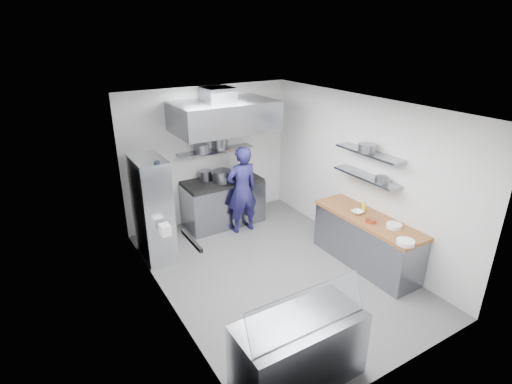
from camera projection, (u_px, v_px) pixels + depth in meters
floor at (274, 271)px, 6.77m from camera, size 5.00×5.00×0.00m
ceiling at (278, 106)px, 5.70m from camera, size 5.00×5.00×0.00m
wall_back at (208, 155)px, 8.22m from camera, size 3.60×2.80×0.02m
wall_front at (406, 274)px, 4.26m from camera, size 3.60×2.80×0.02m
wall_left at (165, 223)px, 5.38m from camera, size 2.80×5.00×0.02m
wall_right at (360, 175)px, 7.10m from camera, size 2.80×5.00×0.02m
gas_range at (223, 203)px, 8.31m from camera, size 1.60×0.80×0.90m
cooktop at (222, 181)px, 8.13m from camera, size 1.57×0.78×0.06m
stock_pot_left at (205, 175)px, 8.10m from camera, size 0.26×0.26×0.20m
stock_pot_mid at (222, 176)px, 7.98m from camera, size 0.37×0.37×0.24m
stock_pot_right at (239, 174)px, 8.21m from camera, size 0.25×0.25×0.16m
over_range_shelf at (216, 151)px, 8.09m from camera, size 1.60×0.30×0.04m
shelf_pot_a at (202, 149)px, 7.84m from camera, size 0.26×0.26×0.18m
shelf_pot_b at (220, 142)px, 8.19m from camera, size 0.33×0.33×0.22m
extractor_hood at (224, 116)px, 7.46m from camera, size 1.90×1.15×0.55m
hood_duct at (218, 94)px, 7.50m from camera, size 0.55×0.55×0.24m
red_firebox at (150, 165)px, 7.56m from camera, size 0.22×0.10×0.26m
chef at (242, 190)px, 7.83m from camera, size 0.66×0.44×1.76m
wire_rack at (152, 209)px, 6.91m from camera, size 0.50×0.90×1.85m
rack_bin_a at (165, 230)px, 6.47m from camera, size 0.16×0.20×0.18m
rack_bin_b at (152, 190)px, 6.71m from camera, size 0.15×0.19×0.17m
rack_jar at (158, 167)px, 6.30m from camera, size 0.10×0.10×0.18m
knife_strip at (192, 241)px, 4.62m from camera, size 0.04×0.55×0.05m
prep_counter_base at (366, 242)px, 6.85m from camera, size 0.62×2.00×0.84m
prep_counter_top at (369, 219)px, 6.67m from camera, size 0.65×2.04×0.06m
plate_stack_a at (406, 242)px, 5.83m from camera, size 0.26×0.26×0.06m
plate_stack_b at (394, 226)px, 6.31m from camera, size 0.24×0.24×0.06m
copper_pan at (370, 221)px, 6.48m from camera, size 0.17×0.17×0.06m
squeeze_bottle at (364, 207)px, 6.82m from camera, size 0.06×0.06×0.18m
mixing_bowl at (357, 212)px, 6.79m from camera, size 0.20×0.20×0.05m
wall_shelf_lower at (366, 177)px, 6.75m from camera, size 0.30×1.30×0.04m
wall_shelf_upper at (369, 153)px, 6.59m from camera, size 0.30×1.30×0.04m
shelf_pot_c at (382, 179)px, 6.42m from camera, size 0.22×0.22×0.10m
shelf_pot_d at (367, 148)px, 6.53m from camera, size 0.28×0.28×0.14m
display_case at (299, 350)px, 4.55m from camera, size 1.50×0.70×0.85m
display_glass at (308, 311)px, 4.21m from camera, size 1.47×0.19×0.42m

